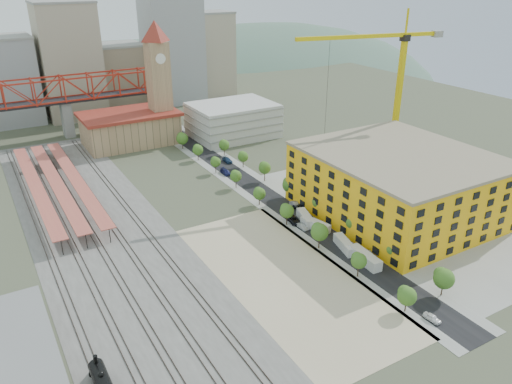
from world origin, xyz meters
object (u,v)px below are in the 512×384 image
site_trailer_d (305,218)px  clock_tower (158,71)px  tower_crane (391,76)px  site_trailer_a (365,258)px  site_trailer_b (345,245)px  site_trailer_c (315,225)px  construction_building (398,184)px  car_0 (432,318)px

site_trailer_d → clock_tower: bearing=111.5°
tower_crane → clock_tower: bearing=126.0°
site_trailer_a → site_trailer_d: 24.93m
site_trailer_b → site_trailer_a: bearing=-76.1°
site_trailer_c → site_trailer_b: bearing=-104.2°
clock_tower → construction_building: (34.00, -99.99, -19.29)m
clock_tower → site_trailer_c: size_ratio=5.71×
clock_tower → car_0: (5.00, -139.99, -28.04)m
tower_crane → site_trailer_c: 60.26m
site_trailer_d → site_trailer_a: bearing=-73.5°
site_trailer_a → site_trailer_c: bearing=93.9°
site_trailer_d → construction_building: bearing=-1.9°
car_0 → site_trailer_a: bearing=77.6°
site_trailer_a → clock_tower: bearing=97.8°
site_trailer_b → site_trailer_c: bearing=103.9°
site_trailer_b → car_0: (-3.00, -31.34, -0.59)m
site_trailer_b → site_trailer_c: 12.61m
site_trailer_d → car_0: 48.76m
construction_building → site_trailer_c: size_ratio=5.56×
site_trailer_a → car_0: (-3.00, -23.73, -0.72)m
construction_building → site_trailer_b: bearing=-161.6°
clock_tower → tower_crane: 91.14m
clock_tower → car_0: clock_tower is taller
site_trailer_c → car_0: size_ratio=2.35×
site_trailer_d → car_0: (-3.00, -48.66, -0.60)m
clock_tower → site_trailer_d: 95.70m
clock_tower → site_trailer_c: (8.00, -96.04, -27.45)m
site_trailer_b → tower_crane: bearing=51.5°
site_trailer_b → site_trailer_c: site_trailer_c is taller
clock_tower → site_trailer_c: clock_tower is taller
site_trailer_a → site_trailer_b: 7.61m
site_trailer_c → site_trailer_d: (0.00, 4.71, 0.01)m
site_trailer_c → site_trailer_d: bearing=75.8°
tower_crane → site_trailer_a: tower_crane is taller
construction_building → car_0: 50.18m
site_trailer_a → site_trailer_c: 20.22m
clock_tower → site_trailer_a: bearing=-86.1°
site_trailer_a → site_trailer_c: size_ratio=1.11×
construction_building → site_trailer_d: bearing=161.6°
tower_crane → site_trailer_a: 70.28m
site_trailer_a → site_trailer_d: site_trailer_a is taller
clock_tower → site_trailer_d: bearing=-85.0°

